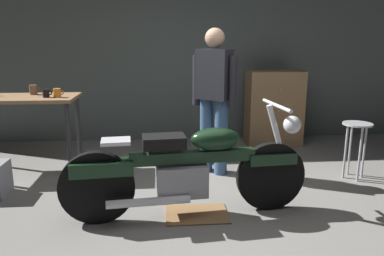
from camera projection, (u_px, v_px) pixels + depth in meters
name	position (u px, v px, depth m)	size (l,w,h in m)	color
ground_plane	(203.00, 217.00, 3.33)	(12.00, 12.00, 0.00)	gray
back_wall	(184.00, 39.00, 5.68)	(8.00, 0.12, 3.10)	#56605B
workbench	(20.00, 106.00, 4.33)	(1.30, 0.64, 0.90)	#99724C
motorcycle	(189.00, 168.00, 3.25)	(2.19, 0.62, 1.00)	black
person_standing	(214.00, 95.00, 4.24)	(0.46, 0.41, 1.67)	#3A5A85
shop_stool	(356.00, 135.00, 4.15)	(0.32, 0.32, 0.64)	#B2B2B7
wooden_dresser	(274.00, 108.00, 5.53)	(0.80, 0.47, 1.10)	#99724C
drip_tray	(197.00, 214.00, 3.36)	(0.56, 0.40, 0.01)	olive
mug_orange_travel	(57.00, 93.00, 4.24)	(0.12, 0.08, 0.10)	orange
mug_black_matte	(46.00, 93.00, 4.23)	(0.11, 0.07, 0.09)	black
mug_brown_stoneware	(34.00, 90.00, 4.45)	(0.13, 0.09, 0.11)	brown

